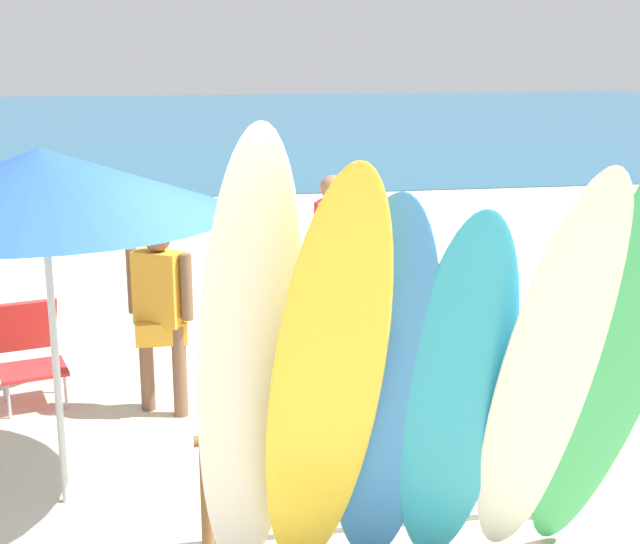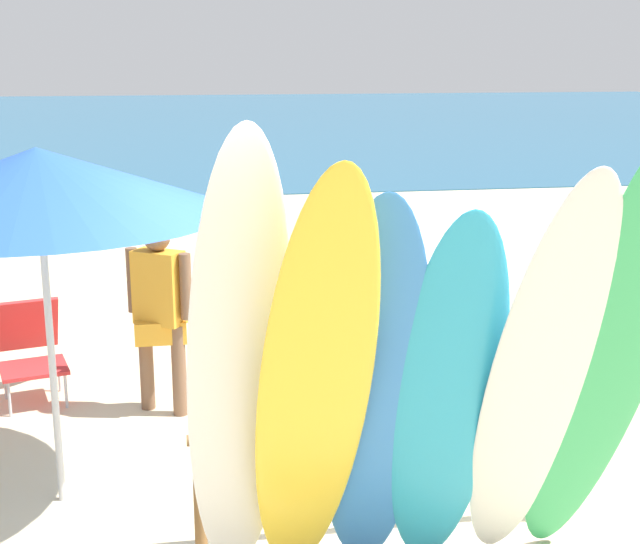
# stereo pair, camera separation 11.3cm
# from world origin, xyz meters

# --- Properties ---
(ground) EXTENTS (60.00, 60.00, 0.00)m
(ground) POSITION_xyz_m (0.00, 14.00, 0.00)
(ground) COLOR beige
(ocean_water) EXTENTS (60.00, 40.00, 0.02)m
(ocean_water) POSITION_xyz_m (0.00, 32.41, 0.01)
(ocean_water) COLOR #235B7F
(ocean_water) RESTS_ON ground
(surfboard_rack) EXTENTS (2.21, 0.07, 0.70)m
(surfboard_rack) POSITION_xyz_m (0.00, 0.00, 0.53)
(surfboard_rack) COLOR brown
(surfboard_rack) RESTS_ON ground
(surfboard_white_0) EXTENTS (0.55, 0.86, 2.47)m
(surfboard_white_0) POSITION_xyz_m (-0.85, -0.59, 1.23)
(surfboard_white_0) COLOR white
(surfboard_white_0) RESTS_ON ground
(surfboard_yellow_1) EXTENTS (0.62, 1.07, 2.33)m
(surfboard_yellow_1) POSITION_xyz_m (-0.52, -0.72, 1.17)
(surfboard_yellow_1) COLOR yellow
(surfboard_yellow_1) RESTS_ON ground
(surfboard_blue_2) EXTENTS (0.59, 0.80, 2.16)m
(surfboard_blue_2) POSITION_xyz_m (-0.21, -0.57, 1.08)
(surfboard_blue_2) COLOR #337AD1
(surfboard_blue_2) RESTS_ON ground
(surfboard_teal_3) EXTENTS (0.57, 0.75, 2.08)m
(surfboard_teal_3) POSITION_xyz_m (0.15, -0.59, 1.04)
(surfboard_teal_3) COLOR #289EC6
(surfboard_teal_3) RESTS_ON ground
(surfboard_white_4) EXTENTS (0.56, 1.02, 2.29)m
(surfboard_white_4) POSITION_xyz_m (0.58, -0.69, 1.14)
(surfboard_white_4) COLOR white
(surfboard_white_4) RESTS_ON ground
(surfboard_green_5) EXTENTS (0.63, 1.12, 2.54)m
(surfboard_green_5) POSITION_xyz_m (0.91, -0.72, 1.27)
(surfboard_green_5) COLOR #38B266
(surfboard_green_5) RESTS_ON ground
(beachgoer_near_rack) EXTENTS (0.48, 0.36, 1.48)m
(beachgoer_near_rack) POSITION_xyz_m (-1.26, 2.04, 0.85)
(beachgoer_near_rack) COLOR brown
(beachgoer_near_rack) RESTS_ON ground
(beachgoer_photographing) EXTENTS (0.42, 0.55, 1.62)m
(beachgoer_photographing) POSITION_xyz_m (0.31, 3.39, 0.94)
(beachgoer_photographing) COLOR #9E704C
(beachgoer_photographing) RESTS_ON ground
(beach_chair_striped) EXTENTS (0.67, 0.84, 0.79)m
(beach_chair_striped) POSITION_xyz_m (-2.32, 2.55, 0.42)
(beach_chair_striped) COLOR #B7B7BC
(beach_chair_striped) RESTS_ON ground
(beach_umbrella) EXTENTS (2.21, 2.21, 2.19)m
(beach_umbrella) POSITION_xyz_m (-1.88, 0.73, 1.99)
(beach_umbrella) COLOR silver
(beach_umbrella) RESTS_ON ground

